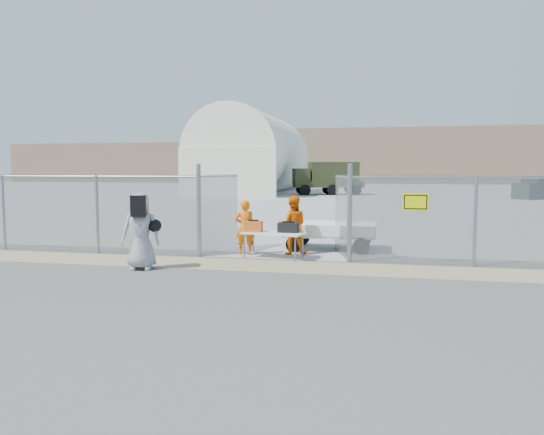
% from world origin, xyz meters
% --- Properties ---
extents(ground, '(160.00, 160.00, 0.00)m').
position_xyz_m(ground, '(0.00, 0.00, 0.00)').
color(ground, '#464646').
extents(tarmac_inside, '(160.00, 80.00, 0.01)m').
position_xyz_m(tarmac_inside, '(0.00, 42.00, 0.01)').
color(tarmac_inside, '#9B9B9B').
rests_on(tarmac_inside, ground).
extents(dirt_strip, '(44.00, 1.60, 0.01)m').
position_xyz_m(dirt_strip, '(0.00, 1.00, 0.01)').
color(dirt_strip, '#998A64').
rests_on(dirt_strip, ground).
extents(distant_hills, '(140.00, 6.00, 9.00)m').
position_xyz_m(distant_hills, '(5.00, 78.00, 4.50)').
color(distant_hills, '#7F684F').
rests_on(distant_hills, ground).
extents(chain_link_fence, '(40.00, 0.20, 2.20)m').
position_xyz_m(chain_link_fence, '(0.00, 2.00, 1.10)').
color(chain_link_fence, gray).
rests_on(chain_link_fence, ground).
extents(quonset_hangar, '(9.00, 18.00, 8.00)m').
position_xyz_m(quonset_hangar, '(-10.00, 40.00, 4.00)').
color(quonset_hangar, white).
rests_on(quonset_hangar, ground).
extents(folding_table, '(1.73, 1.00, 0.69)m').
position_xyz_m(folding_table, '(0.01, 2.15, 0.35)').
color(folding_table, white).
rests_on(folding_table, ground).
extents(orange_bag, '(0.46, 0.32, 0.29)m').
position_xyz_m(orange_bag, '(-0.54, 2.17, 0.83)').
color(orange_bag, orange).
rests_on(orange_bag, folding_table).
extents(black_duffel, '(0.54, 0.32, 0.26)m').
position_xyz_m(black_duffel, '(0.39, 2.23, 0.82)').
color(black_duffel, black).
rests_on(black_duffel, folding_table).
extents(security_worker_left, '(0.60, 0.44, 1.51)m').
position_xyz_m(security_worker_left, '(-0.88, 2.58, 0.76)').
color(security_worker_left, orange).
rests_on(security_worker_left, ground).
extents(security_worker_right, '(0.88, 0.74, 1.63)m').
position_xyz_m(security_worker_right, '(0.39, 2.90, 0.81)').
color(security_worker_right, orange).
rests_on(security_worker_right, ground).
extents(visitor, '(1.01, 0.78, 1.82)m').
position_xyz_m(visitor, '(-2.72, 0.00, 0.91)').
color(visitor, '#929298').
rests_on(visitor, ground).
extents(utility_trailer, '(3.46, 1.79, 0.84)m').
position_xyz_m(utility_trailer, '(1.31, 4.01, 0.42)').
color(utility_trailer, white).
rests_on(utility_trailer, ground).
extents(military_truck, '(6.71, 4.10, 3.00)m').
position_xyz_m(military_truck, '(-2.25, 37.54, 1.50)').
color(military_truck, '#2D331A').
rests_on(military_truck, ground).
extents(parked_vehicle_near, '(4.14, 3.62, 1.74)m').
position_xyz_m(parked_vehicle_near, '(14.69, 33.68, 0.87)').
color(parked_vehicle_near, '#292E29').
rests_on(parked_vehicle_near, ground).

